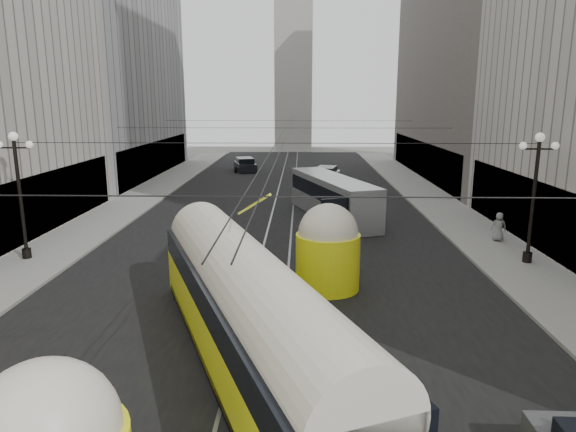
# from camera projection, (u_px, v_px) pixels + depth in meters

# --- Properties ---
(road) EXTENTS (20.00, 85.00, 0.02)m
(road) POSITION_uv_depth(u_px,v_px,m) (284.00, 205.00, 39.99)
(road) COLOR black
(road) RESTS_ON ground
(sidewalk_left) EXTENTS (4.00, 72.00, 0.15)m
(sidewalk_left) POSITION_uv_depth(u_px,v_px,m) (145.00, 196.00, 43.69)
(sidewalk_left) COLOR gray
(sidewalk_left) RESTS_ON ground
(sidewalk_right) EXTENTS (4.00, 72.00, 0.15)m
(sidewalk_right) POSITION_uv_depth(u_px,v_px,m) (428.00, 197.00, 43.08)
(sidewalk_right) COLOR gray
(sidewalk_right) RESTS_ON ground
(rail_left) EXTENTS (0.12, 85.00, 0.04)m
(rail_left) POSITION_uv_depth(u_px,v_px,m) (274.00, 205.00, 40.01)
(rail_left) COLOR gray
(rail_left) RESTS_ON ground
(rail_right) EXTENTS (0.12, 85.00, 0.04)m
(rail_right) POSITION_uv_depth(u_px,v_px,m) (293.00, 205.00, 39.97)
(rail_right) COLOR gray
(rail_right) RESTS_ON ground
(building_left_far) EXTENTS (12.60, 28.60, 28.60)m
(building_left_far) POSITION_uv_depth(u_px,v_px,m) (94.00, 37.00, 52.47)
(building_left_far) COLOR #999999
(building_left_far) RESTS_ON ground
(building_right_far) EXTENTS (12.60, 32.60, 32.60)m
(building_right_far) POSITION_uv_depth(u_px,v_px,m) (489.00, 15.00, 51.01)
(building_right_far) COLOR #514C47
(building_right_far) RESTS_ON ground
(distant_tower) EXTENTS (6.00, 6.00, 31.36)m
(distant_tower) POSITION_uv_depth(u_px,v_px,m) (294.00, 56.00, 83.02)
(distant_tower) COLOR #B2AFA8
(distant_tower) RESTS_ON ground
(lamppost_left_mid) EXTENTS (1.86, 0.44, 6.37)m
(lamppost_left_mid) POSITION_uv_depth(u_px,v_px,m) (19.00, 188.00, 25.35)
(lamppost_left_mid) COLOR black
(lamppost_left_mid) RESTS_ON sidewalk_left
(lamppost_right_mid) EXTENTS (1.86, 0.44, 6.37)m
(lamppost_right_mid) POSITION_uv_depth(u_px,v_px,m) (534.00, 191.00, 24.71)
(lamppost_right_mid) COLOR black
(lamppost_right_mid) RESTS_ON sidewalk_right
(catenary) EXTENTS (25.00, 72.00, 0.23)m
(catenary) POSITION_uv_depth(u_px,v_px,m) (285.00, 130.00, 37.71)
(catenary) COLOR black
(catenary) RESTS_ON ground
(streetcar) EXTENTS (8.22, 16.34, 3.82)m
(streetcar) POSITION_uv_depth(u_px,v_px,m) (248.00, 310.00, 15.36)
(streetcar) COLOR #FAFF16
(streetcar) RESTS_ON ground
(city_bus) EXTENTS (5.82, 11.64, 2.85)m
(city_bus) POSITION_uv_depth(u_px,v_px,m) (332.00, 196.00, 35.44)
(city_bus) COLOR #B4B7B9
(city_bus) RESTS_ON ground
(sedan_white_far) EXTENTS (3.14, 5.24, 1.55)m
(sedan_white_far) POSITION_uv_depth(u_px,v_px,m) (326.00, 175.00, 51.31)
(sedan_white_far) COLOR white
(sedan_white_far) RESTS_ON ground
(sedan_dark_far) EXTENTS (3.18, 5.22, 1.54)m
(sedan_dark_far) POSITION_uv_depth(u_px,v_px,m) (245.00, 165.00, 59.46)
(sedan_dark_far) COLOR black
(sedan_dark_far) RESTS_ON ground
(pedestrian_crossing_b) EXTENTS (0.74, 0.92, 1.84)m
(pedestrian_crossing_b) POSITION_uv_depth(u_px,v_px,m) (270.00, 405.00, 12.17)
(pedestrian_crossing_b) COLOR silver
(pedestrian_crossing_b) RESTS_ON ground
(pedestrian_sidewalk_right) EXTENTS (0.89, 0.66, 1.65)m
(pedestrian_sidewalk_right) POSITION_uv_depth(u_px,v_px,m) (499.00, 227.00, 29.17)
(pedestrian_sidewalk_right) COLOR gray
(pedestrian_sidewalk_right) RESTS_ON sidewalk_right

